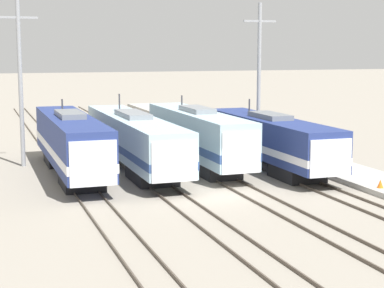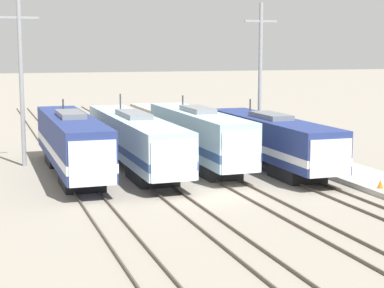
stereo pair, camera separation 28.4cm
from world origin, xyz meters
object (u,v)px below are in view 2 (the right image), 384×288
Objects in this scene: locomotive_far_left at (72,143)px; traffic_cone at (380,184)px; locomotive_far_right at (274,141)px; locomotive_center_right at (200,137)px; catenary_tower_right at (260,76)px; catenary_tower_left at (21,79)px; locomotive_center_left at (135,140)px.

locomotive_far_left is 19.92m from traffic_cone.
traffic_cone is (2.72, -8.82, -1.47)m from locomotive_far_right.
locomotive_far_right is 33.68× the size of traffic_cone.
locomotive_center_right is 9.06m from catenary_tower_right.
locomotive_center_right is at bearing -20.79° from catenary_tower_left.
catenary_tower_left is at bearing 140.44° from traffic_cone.
locomotive_far_left is 34.94× the size of traffic_cone.
traffic_cone is at bearing -39.56° from catenary_tower_left.
catenary_tower_right reaches higher than locomotive_center_right.
locomotive_far_right is 1.37× the size of catenary_tower_right.
locomotive_far_right is 9.35m from traffic_cone.
catenary_tower_left reaches higher than locomotive_far_left.
locomotive_far_right is (13.73, -2.30, -0.16)m from locomotive_far_left.
locomotive_far_left is 9.16m from locomotive_center_right.
catenary_tower_right is (2.11, 7.11, 4.26)m from locomotive_far_right.
locomotive_center_left is 9.33m from catenary_tower_left.
locomotive_far_right is at bearing -9.51° from locomotive_far_left.
catenary_tower_right is 16.94m from traffic_cone.
catenary_tower_left is at bearing 156.77° from locomotive_far_right.
locomotive_center_right reaches higher than locomotive_far_left.
locomotive_far_right reaches higher than traffic_cone.
catenary_tower_right reaches higher than traffic_cone.
locomotive_center_right is 13.46m from catenary_tower_left.
catenary_tower_right reaches higher than locomotive_center_left.
locomotive_center_left is at bearing 160.04° from locomotive_far_right.
catenary_tower_left is at bearing 180.00° from catenary_tower_right.
locomotive_center_left is at bearing -27.05° from catenary_tower_left.
locomotive_far_right is 8.55m from catenary_tower_right.
locomotive_center_right reaches higher than locomotive_far_right.
catenary_tower_left is (-16.57, 7.11, 4.26)m from locomotive_far_right.
catenary_tower_right reaches higher than locomotive_far_right.
catenary_tower_right is at bearing 34.25° from locomotive_center_right.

